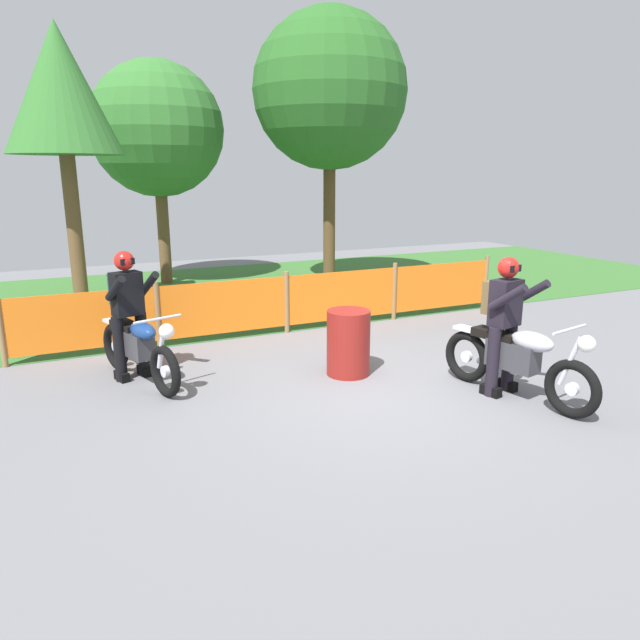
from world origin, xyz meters
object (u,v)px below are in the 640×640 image
object	(u,v)px
motorcycle_lead	(139,347)
motorcycle_trailing	(517,359)
rider_lead	(128,308)
rider_trailing	(504,318)
oil_drum	(348,343)

from	to	relation	value
motorcycle_lead	motorcycle_trailing	size ratio (longest dim) A/B	0.95
motorcycle_lead	rider_lead	world-z (taller)	rider_lead
motorcycle_trailing	rider_trailing	size ratio (longest dim) A/B	1.25
rider_trailing	motorcycle_trailing	bearing A→B (deg)	0.51
rider_trailing	oil_drum	size ratio (longest dim) A/B	1.92
rider_lead	rider_trailing	distance (m)	4.72
motorcycle_trailing	rider_trailing	world-z (taller)	rider_trailing
motorcycle_trailing	oil_drum	xyz separation A→B (m)	(-1.42, 1.62, -0.05)
motorcycle_lead	rider_lead	xyz separation A→B (m)	(-0.07, 0.21, 0.48)
motorcycle_trailing	rider_lead	distance (m)	4.91
rider_lead	rider_trailing	size ratio (longest dim) A/B	1.00
motorcycle_lead	oil_drum	bearing A→B (deg)	54.00
motorcycle_trailing	rider_lead	size ratio (longest dim) A/B	1.25
motorcycle_trailing	oil_drum	distance (m)	2.15
motorcycle_lead	motorcycle_trailing	distance (m)	4.72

